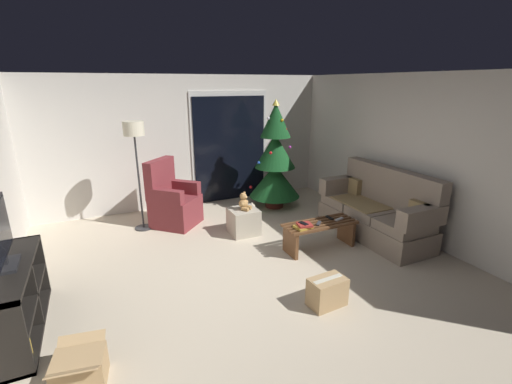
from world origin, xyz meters
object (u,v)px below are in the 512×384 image
cell_phone (303,223)px  media_shelf (10,305)px  christmas_tree (275,161)px  remote_silver (339,219)px  cardboard_box_open_near_shelf (80,369)px  coffee_table (320,231)px  ottoman (244,221)px  floor_lamp (135,139)px  armchair (173,202)px  teddy_bear_honey (244,202)px  book_stack (304,226)px  teddy_bear_cream_by_tree (252,212)px  remote_graphite (319,223)px  cardboard_box_taped_mid_floor (327,292)px  television (0,235)px  remote_black (330,218)px  couch (377,211)px

cell_phone → media_shelf: bearing=173.9°
cell_phone → christmas_tree: 2.10m
remote_silver → cardboard_box_open_near_shelf: remote_silver is taller
coffee_table → ottoman: 1.26m
christmas_tree → cell_phone: bearing=-106.5°
floor_lamp → media_shelf: (-1.49, -2.20, -1.16)m
armchair → remote_silver: bearing=-42.2°
teddy_bear_honey → floor_lamp: bearing=148.5°
book_stack → ottoman: bearing=114.6°
book_stack → teddy_bear_cream_by_tree: book_stack is taller
book_stack → media_shelf: size_ratio=0.18×
remote_graphite → cardboard_box_taped_mid_floor: size_ratio=0.37×
coffee_table → cardboard_box_taped_mid_floor: 1.40m
television → remote_black: bearing=5.3°
media_shelf → television: size_ratio=1.67×
floor_lamp → television: (-1.46, -2.15, -0.47)m
cell_phone → teddy_bear_cream_by_tree: size_ratio=0.50×
cell_phone → armchair: 2.37m
christmas_tree → teddy_bear_honey: (-1.05, -0.95, -0.38)m
coffee_table → remote_silver: remote_silver is taller
couch → floor_lamp: size_ratio=1.09×
television → media_shelf: bearing=-121.1°
coffee_table → remote_silver: size_ratio=7.05×
cell_phone → remote_graphite: bearing=-7.0°
media_shelf → remote_silver: bearing=4.4°
cell_phone → christmas_tree: christmas_tree is taller
television → ottoman: size_ratio=1.91×
remote_silver → media_shelf: size_ratio=0.11×
coffee_table → television: size_ratio=1.31×
remote_black → cardboard_box_taped_mid_floor: (-0.94, -1.27, -0.26)m
coffee_table → christmas_tree: bearing=82.4°
remote_silver → couch: bearing=78.5°
christmas_tree → television: bearing=-151.0°
book_stack → cardboard_box_open_near_shelf: size_ratio=0.49×
book_stack → cardboard_box_taped_mid_floor: (-0.39, -1.12, -0.28)m
couch → coffee_table: couch is taller
floor_lamp → teddy_bear_cream_by_tree: floor_lamp is taller
floor_lamp → teddy_bear_honey: floor_lamp is taller
book_stack → armchair: (-1.42, 1.90, -0.04)m
cardboard_box_open_near_shelf → cardboard_box_taped_mid_floor: bearing=0.8°
cell_phone → television: size_ratio=0.17×
remote_black → christmas_tree: size_ratio=0.08×
television → cardboard_box_open_near_shelf: size_ratio=1.61×
media_shelf → cardboard_box_open_near_shelf: media_shelf is taller
couch → coffee_table: 1.11m
floor_lamp → armchair: bearing=-2.7°
couch → christmas_tree: size_ratio=0.94×
teddy_bear_cream_by_tree → remote_black: bearing=-66.4°
teddy_bear_honey → remote_black: bearing=-41.2°
cell_phone → television: bearing=173.0°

